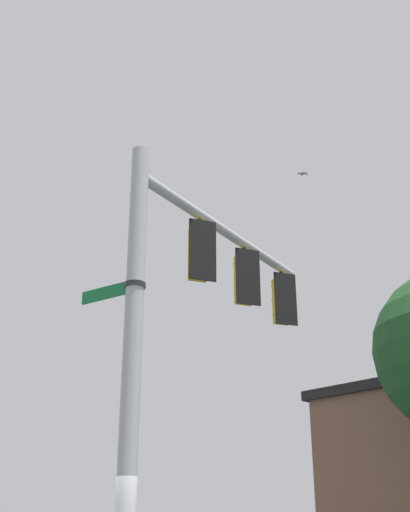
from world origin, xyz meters
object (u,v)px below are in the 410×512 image
Objects in this scene: traffic_light_mid_inner at (244,279)px; street_name_sign at (122,289)px; traffic_light_nearest_pole at (199,253)px; traffic_light_mid_outer at (282,301)px; bird_flying at (303,173)px.

street_name_sign is at bearing -148.63° from traffic_light_mid_inner.
traffic_light_nearest_pole is at bearing -144.41° from traffic_light_mid_inner.
traffic_light_mid_outer is (2.73, 1.95, 0.00)m from traffic_light_nearest_pole.
traffic_light_nearest_pole reaches higher than street_name_sign.
traffic_light_nearest_pole is 1.00× the size of traffic_light_mid_inner.
traffic_light_mid_inner is (1.36, 0.98, 0.00)m from traffic_light_nearest_pole.
bird_flying is (2.50, 1.63, 3.91)m from traffic_light_mid_inner.
street_name_sign is at bearing -147.27° from traffic_light_mid_outer.
bird_flying is (5.52, 3.47, 5.13)m from street_name_sign.
traffic_light_mid_inner is 4.92m from bird_flying.
traffic_light_mid_inner is 3.74m from street_name_sign.
traffic_light_nearest_pole is at bearing 27.58° from street_name_sign.
traffic_light_mid_inner is 1.68m from traffic_light_mid_outer.
traffic_light_mid_inner is 1.18× the size of street_name_sign.
traffic_light_nearest_pole is 1.00× the size of traffic_light_mid_outer.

